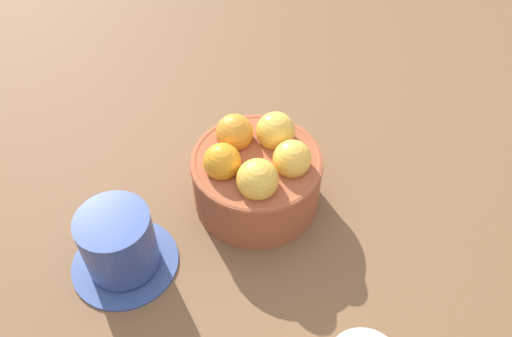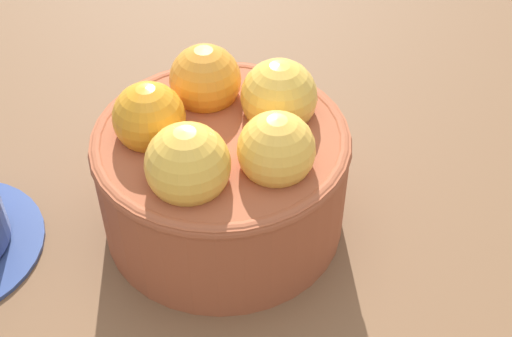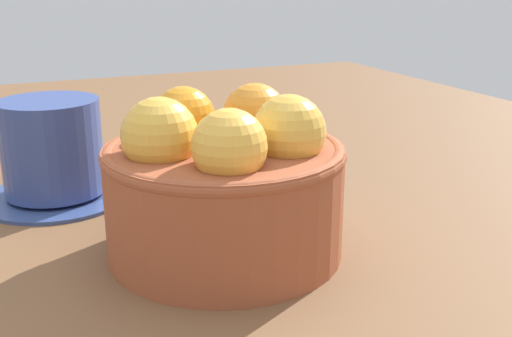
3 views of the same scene
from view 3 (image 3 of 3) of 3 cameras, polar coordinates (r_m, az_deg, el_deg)
The scene contains 3 objects.
ground_plane at distance 43.64cm, azimuth -2.76°, elevation -9.77°, with size 148.60×111.94×3.78cm, color brown.
terracotta_bowl at distance 40.91cm, azimuth -2.89°, elevation -1.27°, with size 15.79×15.79×10.93cm.
coffee_cup at distance 53.70cm, azimuth -18.07°, elevation 1.28°, with size 12.20×12.20×8.32cm.
Camera 3 is at (36.15, -13.77, 18.30)cm, focal length 43.80 mm.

